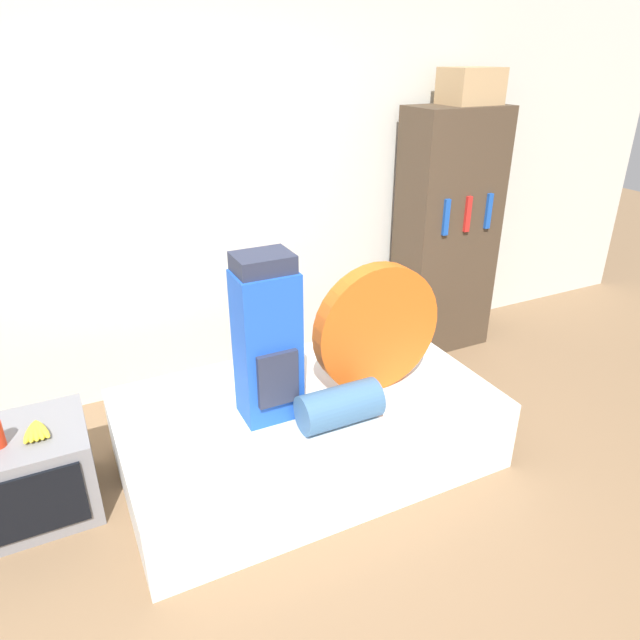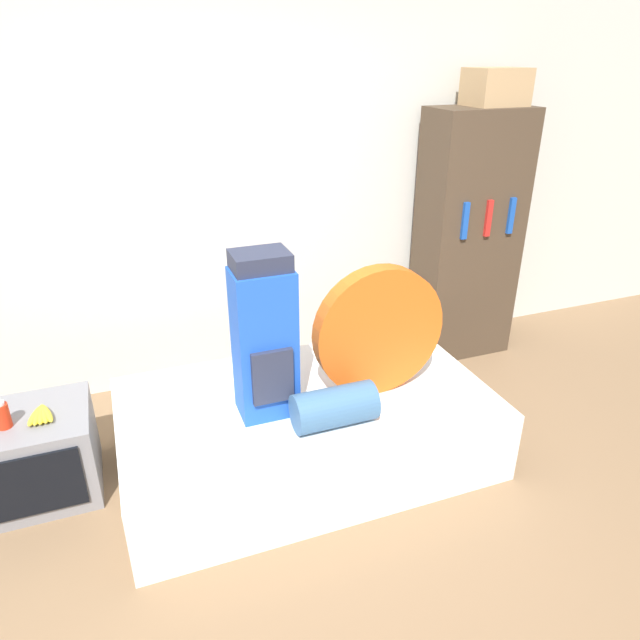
{
  "view_description": "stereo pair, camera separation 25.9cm",
  "coord_description": "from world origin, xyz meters",
  "px_view_note": "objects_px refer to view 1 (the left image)",
  "views": [
    {
      "loc": [
        -0.88,
        -1.63,
        2.12
      ],
      "look_at": [
        0.29,
        0.75,
        0.86
      ],
      "focal_mm": 32.0,
      "sensor_mm": 36.0,
      "label": 1
    },
    {
      "loc": [
        -0.64,
        -1.73,
        2.12
      ],
      "look_at": [
        0.29,
        0.75,
        0.86
      ],
      "focal_mm": 32.0,
      "sensor_mm": 36.0,
      "label": 2
    }
  ],
  "objects_px": {
    "sleeping_roll": "(340,406)",
    "bookshelf": "(447,234)",
    "tent_bag": "(377,328)",
    "cardboard_box": "(471,86)",
    "television": "(30,473)",
    "backpack": "(267,341)"
  },
  "relations": [
    {
      "from": "sleeping_roll",
      "to": "bookshelf",
      "type": "height_order",
      "value": "bookshelf"
    },
    {
      "from": "tent_bag",
      "to": "cardboard_box",
      "type": "bearing_deg",
      "value": 36.76
    },
    {
      "from": "tent_bag",
      "to": "television",
      "type": "relative_size",
      "value": 1.22
    },
    {
      "from": "bookshelf",
      "to": "television",
      "type": "bearing_deg",
      "value": -168.09
    },
    {
      "from": "backpack",
      "to": "cardboard_box",
      "type": "height_order",
      "value": "cardboard_box"
    },
    {
      "from": "backpack",
      "to": "bookshelf",
      "type": "bearing_deg",
      "value": 27.04
    },
    {
      "from": "television",
      "to": "bookshelf",
      "type": "distance_m",
      "value": 3.08
    },
    {
      "from": "television",
      "to": "cardboard_box",
      "type": "relative_size",
      "value": 1.61
    },
    {
      "from": "tent_bag",
      "to": "television",
      "type": "height_order",
      "value": "tent_bag"
    },
    {
      "from": "cardboard_box",
      "to": "tent_bag",
      "type": "bearing_deg",
      "value": -143.24
    },
    {
      "from": "cardboard_box",
      "to": "backpack",
      "type": "bearing_deg",
      "value": -153.74
    },
    {
      "from": "television",
      "to": "cardboard_box",
      "type": "height_order",
      "value": "cardboard_box"
    },
    {
      "from": "sleeping_roll",
      "to": "cardboard_box",
      "type": "height_order",
      "value": "cardboard_box"
    },
    {
      "from": "cardboard_box",
      "to": "television",
      "type": "bearing_deg",
      "value": -168.15
    },
    {
      "from": "sleeping_roll",
      "to": "cardboard_box",
      "type": "relative_size",
      "value": 1.14
    },
    {
      "from": "tent_bag",
      "to": "cardboard_box",
      "type": "relative_size",
      "value": 1.96
    },
    {
      "from": "backpack",
      "to": "cardboard_box",
      "type": "xyz_separation_m",
      "value": [
        1.87,
        0.92,
        1.07
      ]
    },
    {
      "from": "sleeping_roll",
      "to": "television",
      "type": "relative_size",
      "value": 0.71
    },
    {
      "from": "backpack",
      "to": "tent_bag",
      "type": "height_order",
      "value": "backpack"
    },
    {
      "from": "sleeping_roll",
      "to": "bookshelf",
      "type": "distance_m",
      "value": 1.92
    },
    {
      "from": "sleeping_roll",
      "to": "cardboard_box",
      "type": "xyz_separation_m",
      "value": [
        1.59,
        1.16,
        1.39
      ]
    },
    {
      "from": "cardboard_box",
      "to": "sleeping_roll",
      "type": "bearing_deg",
      "value": -143.9
    }
  ]
}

